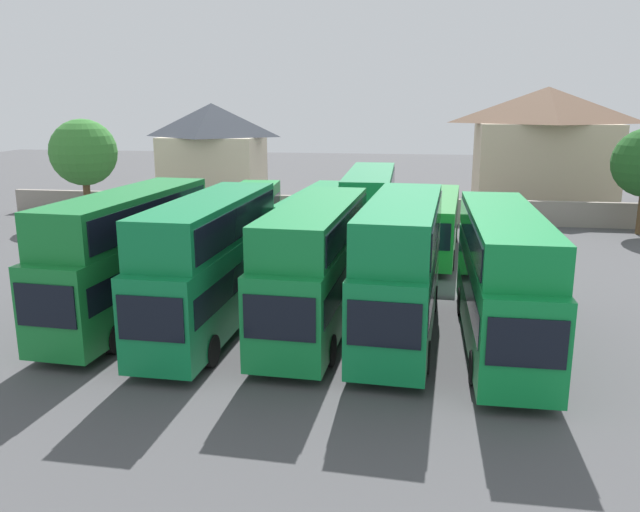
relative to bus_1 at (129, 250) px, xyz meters
name	(u,v)px	position (x,y,z in m)	size (l,w,h in m)	color
ground	(355,238)	(7.30, 17.57, -2.92)	(140.00, 140.00, 0.00)	#4C4C4F
depot_boundary_wall	(363,209)	(7.30, 23.65, -2.02)	(56.00, 0.50, 1.80)	gray
bus_1	(129,250)	(0.00, 0.00, 0.00)	(3.06, 10.80, 5.20)	#177A32
bus_2	(211,258)	(3.60, -0.67, -0.03)	(2.70, 10.60, 5.15)	#107A3F
bus_3	(315,261)	(7.52, -0.02, -0.14)	(3.04, 10.63, 4.93)	#138139
bus_4	(401,261)	(10.76, -0.08, -0.02)	(3.12, 10.71, 5.16)	#108040
bus_5	(503,272)	(14.37, -0.54, -0.18)	(2.57, 11.40, 4.87)	#10863B
bus_6	(248,216)	(1.22, 13.40, -0.91)	(3.20, 10.76, 3.53)	#138A32
bus_7	(318,218)	(5.55, 13.26, -0.90)	(3.23, 11.82, 3.53)	#0F803B
bus_8	(370,207)	(8.52, 13.54, -0.23)	(2.82, 11.61, 4.77)	#177B42
bus_9	(435,222)	(12.28, 13.58, -0.99)	(3.27, 11.61, 3.38)	#218330
house_terrace_left	(213,151)	(-6.99, 32.26, 1.45)	(8.82, 6.77, 8.55)	beige
house_terrace_centre	(544,147)	(21.52, 32.78, 2.12)	(11.44, 7.77, 9.87)	#C6B293
tree_left_of_lot	(84,153)	(-13.00, 20.65, 2.12)	(4.83, 4.83, 7.49)	brown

